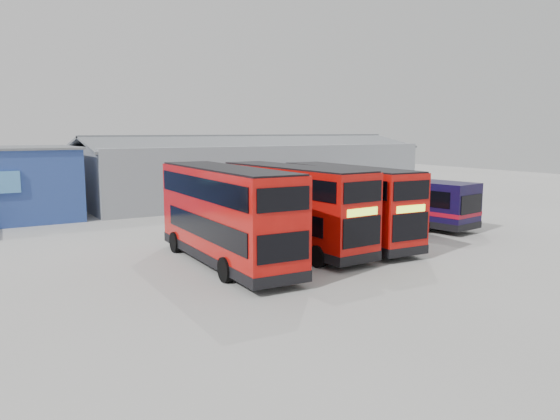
# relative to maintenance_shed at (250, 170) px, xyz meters

# --- Properties ---
(ground_plane) EXTENTS (120.00, 120.00, 0.00)m
(ground_plane) POSITION_rel_maintenance_shed_xyz_m (-8.00, -20.00, -2.60)
(ground_plane) COLOR #9C9C97
(ground_plane) RESTS_ON ground
(maintenance_shed) EXTENTS (30.50, 12.00, 5.89)m
(maintenance_shed) POSITION_rel_maintenance_shed_xyz_m (0.00, 0.00, 0.00)
(maintenance_shed) COLOR gray
(maintenance_shed) RESTS_ON ground
(double_decker_left) EXTENTS (3.05, 10.94, 4.59)m
(double_decker_left) POSITION_rel_maintenance_shed_xyz_m (-13.04, -22.01, -0.32)
(double_decker_left) COLOR #BC0F0A
(double_decker_left) RESTS_ON ground
(double_decker_centre) EXTENTS (3.14, 10.62, 4.44)m
(double_decker_centre) POSITION_rel_maintenance_shed_xyz_m (-8.66, -20.96, -0.40)
(double_decker_centre) COLOR #BC0F0A
(double_decker_centre) RESTS_ON ground
(double_decker_right) EXTENTS (2.95, 10.28, 4.30)m
(double_decker_right) POSITION_rel_maintenance_shed_xyz_m (-5.16, -21.08, -0.46)
(double_decker_right) COLOR #BC0F0A
(double_decker_right) RESTS_ON ground
(single_decker_blue) EXTENTS (4.42, 11.64, 3.09)m
(single_decker_blue) POSITION_rel_maintenance_shed_xyz_m (1.65, -17.48, -1.07)
(single_decker_blue) COLOR black
(single_decker_blue) RESTS_ON ground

